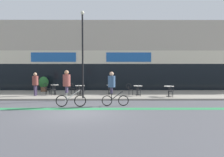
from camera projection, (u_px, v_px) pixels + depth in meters
name	position (u px, v px, depth m)	size (l,w,h in m)	color
ground_plane	(78.00, 113.00, 13.83)	(120.00, 120.00, 0.00)	#4C4C51
sidewalk_slab	(89.00, 95.00, 21.07)	(40.00, 5.50, 0.12)	gray
storefront_facade	(93.00, 57.00, 25.57)	(40.00, 4.06, 6.45)	#B2A899
bike_lane_stripe	(80.00, 109.00, 15.04)	(36.00, 0.70, 0.01)	#2D844C
bistro_table_0	(55.00, 88.00, 20.78)	(0.62, 0.62, 0.76)	black
bistro_table_1	(80.00, 88.00, 20.79)	(0.74, 0.74, 0.71)	black
bistro_table_2	(110.00, 88.00, 21.12)	(0.61, 0.61, 0.71)	black
bistro_table_3	(138.00, 88.00, 20.30)	(0.70, 0.70, 0.73)	black
bistro_table_4	(169.00, 89.00, 19.57)	(0.74, 0.74, 0.77)	black
cafe_chair_0_near	(53.00, 89.00, 20.16)	(0.41, 0.58, 0.90)	black
cafe_chair_0_side	(47.00, 88.00, 20.78)	(0.58, 0.40, 0.90)	black
cafe_chair_1_near	(79.00, 89.00, 20.17)	(0.42, 0.58, 0.90)	black
cafe_chair_1_side	(72.00, 88.00, 20.78)	(0.59, 0.43, 0.90)	black
cafe_chair_2_near	(110.00, 88.00, 20.50)	(0.43, 0.59, 0.90)	black
cafe_chair_3_near	(139.00, 89.00, 19.68)	(0.43, 0.59, 0.90)	black
cafe_chair_3_side	(130.00, 88.00, 20.31)	(0.59, 0.44, 0.90)	black
cafe_chair_4_near	(171.00, 90.00, 18.94)	(0.42, 0.58, 0.90)	black
planter_pot	(44.00, 83.00, 22.77)	(0.84, 0.84, 1.30)	brown
lamp_post	(83.00, 49.00, 18.40)	(0.26, 0.26, 6.13)	black
cyclist_0	(112.00, 86.00, 16.00)	(1.66, 0.48, 2.10)	black
cyclist_1	(68.00, 86.00, 15.68)	(1.83, 0.48, 2.20)	black
pedestrian_near_end	(35.00, 82.00, 19.96)	(0.55, 0.55, 1.76)	#382D47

